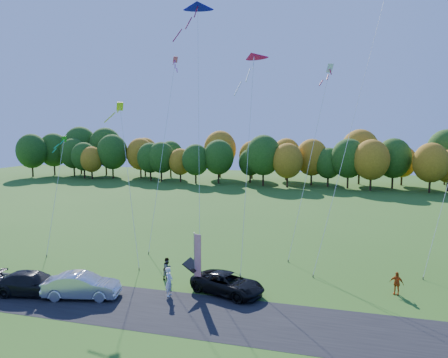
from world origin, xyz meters
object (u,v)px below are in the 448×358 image
(black_suv, at_px, (228,283))
(feather_flag, at_px, (197,256))
(person_east, at_px, (396,283))
(silver_sedan, at_px, (82,286))

(black_suv, distance_m, feather_flag, 2.78)
(person_east, relative_size, feather_flag, 0.38)
(person_east, bearing_deg, black_suv, -145.32)
(silver_sedan, xyz_separation_m, feather_flag, (6.97, 3.06, 1.71))
(silver_sedan, relative_size, feather_flag, 1.20)
(black_suv, relative_size, person_east, 3.29)
(black_suv, relative_size, silver_sedan, 1.03)
(silver_sedan, height_order, person_east, silver_sedan)
(silver_sedan, distance_m, person_east, 20.97)
(person_east, distance_m, feather_flag, 13.54)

